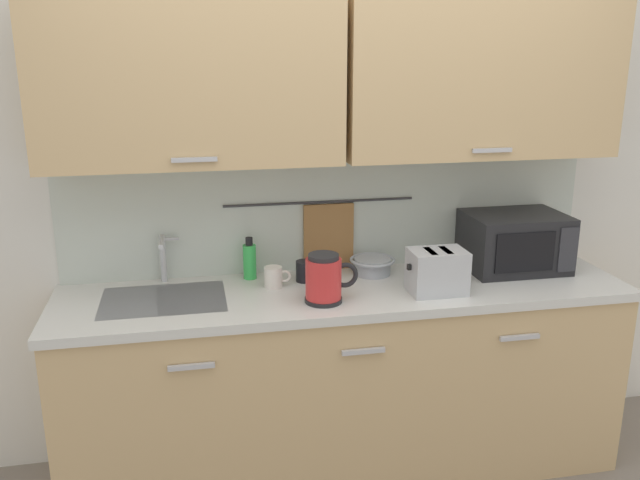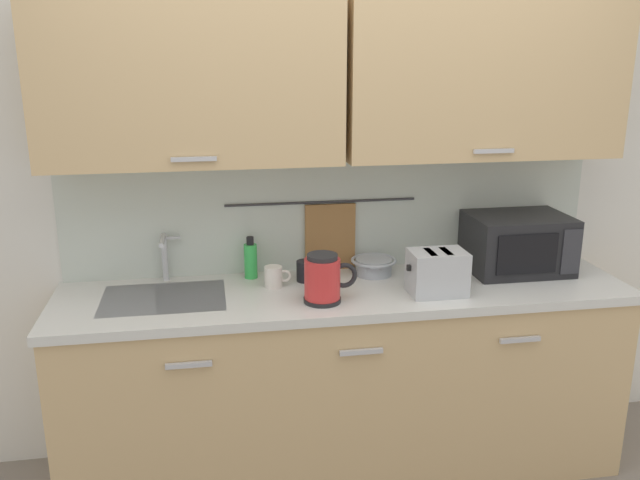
% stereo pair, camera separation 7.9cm
% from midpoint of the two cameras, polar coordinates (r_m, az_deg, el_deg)
% --- Properties ---
extents(counter_unit, '(2.53, 0.64, 0.90)m').
position_cam_midpoint_polar(counter_unit, '(3.15, 2.68, -11.75)').
color(counter_unit, tan).
rests_on(counter_unit, ground).
extents(back_wall_assembly, '(3.70, 0.41, 2.50)m').
position_cam_midpoint_polar(back_wall_assembly, '(3.04, 2.19, 8.47)').
color(back_wall_assembly, silver).
rests_on(back_wall_assembly, ground).
extents(sink_faucet, '(0.09, 0.17, 0.22)m').
position_cam_midpoint_polar(sink_faucet, '(3.07, -12.41, -0.95)').
color(sink_faucet, '#B2B5BA').
rests_on(sink_faucet, counter_unit).
extents(microwave, '(0.46, 0.35, 0.27)m').
position_cam_midpoint_polar(microwave, '(3.31, 17.15, -0.26)').
color(microwave, black).
rests_on(microwave, counter_unit).
extents(electric_kettle, '(0.23, 0.16, 0.21)m').
position_cam_midpoint_polar(electric_kettle, '(2.78, 1.11, -3.34)').
color(electric_kettle, black).
rests_on(electric_kettle, counter_unit).
extents(dish_soap_bottle, '(0.06, 0.06, 0.20)m').
position_cam_midpoint_polar(dish_soap_bottle, '(3.09, -5.20, -1.70)').
color(dish_soap_bottle, green).
rests_on(dish_soap_bottle, counter_unit).
extents(mug_near_sink, '(0.12, 0.08, 0.09)m').
position_cam_midpoint_polar(mug_near_sink, '(2.97, -3.17, -3.16)').
color(mug_near_sink, silver).
rests_on(mug_near_sink, counter_unit).
extents(mixing_bowl, '(0.21, 0.21, 0.08)m').
position_cam_midpoint_polar(mixing_bowl, '(3.14, 5.32, -2.16)').
color(mixing_bowl, '#A5ADB7').
rests_on(mixing_bowl, counter_unit).
extents(toaster, '(0.26, 0.17, 0.19)m').
position_cam_midpoint_polar(toaster, '(2.93, 10.74, -2.73)').
color(toaster, '#B7BABF').
rests_on(toaster, counter_unit).
extents(mug_by_kettle, '(0.12, 0.08, 0.09)m').
position_cam_midpoint_polar(mug_by_kettle, '(3.04, -0.46, -2.66)').
color(mug_by_kettle, black).
rests_on(mug_by_kettle, counter_unit).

